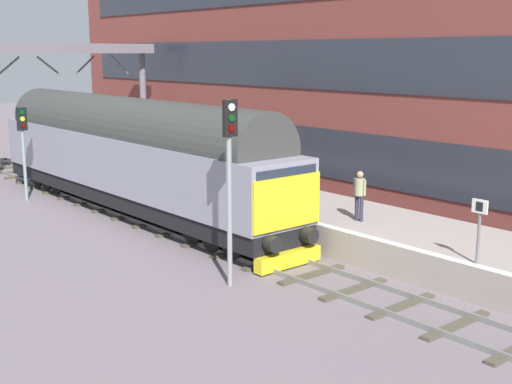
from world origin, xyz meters
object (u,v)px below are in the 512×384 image
signal_post_far (23,141)px  waiting_passenger (360,191)px  signal_post_mid (230,170)px  platform_number_sign (479,221)px  diesel_locomotive (129,152)px

signal_post_far → waiting_passenger: size_ratio=2.49×
signal_post_mid → waiting_passenger: 5.52m
platform_number_sign → signal_post_mid: bearing=130.1°
diesel_locomotive → signal_post_mid: (-2.33, -9.50, 0.81)m
signal_post_far → platform_number_sign: bearing=-77.8°
signal_post_far → platform_number_sign: (4.23, -19.55, -0.49)m
waiting_passenger → signal_post_mid: bearing=90.9°
signal_post_mid → waiting_passenger: size_ratio=3.16×
waiting_passenger → diesel_locomotive: bearing=18.4°
platform_number_sign → waiting_passenger: size_ratio=1.04×
signal_post_far → platform_number_sign: 20.01m
signal_post_far → diesel_locomotive: bearing=-65.2°
diesel_locomotive → signal_post_far: bearing=114.8°
signal_post_mid → signal_post_far: 14.55m
signal_post_mid → signal_post_far: (0.00, 14.54, -0.65)m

